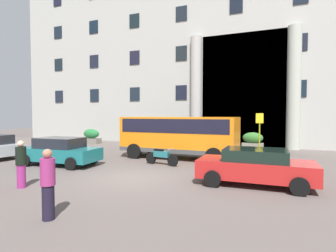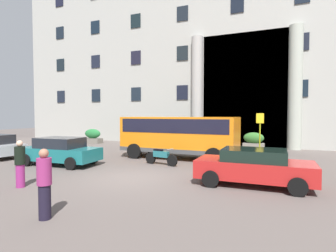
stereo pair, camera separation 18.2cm
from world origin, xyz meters
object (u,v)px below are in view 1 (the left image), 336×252
object	(u,v)px
bus_stop_sign	(259,130)
motorcycle_near_kerb	(161,156)
parked_sedan_second	(255,166)
pedestrian_child_trailing	(48,184)
hedge_planter_far_west	(181,138)
hedge_planter_east	(142,139)
hedge_planter_west	(91,136)
pedestrian_man_red_shirt	(21,164)
orange_minibus	(179,133)
parked_coupe_end	(60,151)
hedge_planter_far_east	(253,142)

from	to	relation	value
bus_stop_sign	motorcycle_near_kerb	xyz separation A→B (m)	(-4.66, -4.36, -1.23)
parked_sedan_second	pedestrian_child_trailing	distance (m)	7.14
hedge_planter_far_west	hedge_planter_east	xyz separation A→B (m)	(-3.35, -0.29, -0.16)
hedge_planter_west	pedestrian_man_red_shirt	world-z (taller)	pedestrian_man_red_shirt
hedge_planter_west	motorcycle_near_kerb	distance (m)	12.55
pedestrian_child_trailing	orange_minibus	bearing A→B (deg)	-54.05
parked_sedan_second	pedestrian_child_trailing	size ratio (longest dim) A/B	2.36
motorcycle_near_kerb	hedge_planter_east	bearing A→B (deg)	135.06
hedge_planter_west	parked_sedan_second	world-z (taller)	parked_sedan_second
parked_coupe_end	hedge_planter_west	bearing A→B (deg)	116.45
bus_stop_sign	hedge_planter_far_west	distance (m)	6.93
hedge_planter_east	pedestrian_man_red_shirt	size ratio (longest dim) A/B	1.08
hedge_planter_far_east	parked_coupe_end	distance (m)	13.06
hedge_planter_east	pedestrian_man_red_shirt	bearing A→B (deg)	-81.43
hedge_planter_far_west	pedestrian_child_trailing	bearing A→B (deg)	-83.00
hedge_planter_west	pedestrian_child_trailing	distance (m)	18.39
parked_coupe_end	pedestrian_child_trailing	bearing A→B (deg)	-51.08
hedge_planter_east	parked_sedan_second	distance (m)	13.57
parked_sedan_second	pedestrian_child_trailing	xyz separation A→B (m)	(-4.57, -5.48, 0.20)
hedge_planter_far_east	pedestrian_man_red_shirt	distance (m)	15.12
bus_stop_sign	pedestrian_man_red_shirt	size ratio (longest dim) A/B	1.59
orange_minibus	bus_stop_sign	distance (m)	4.94
pedestrian_man_red_shirt	hedge_planter_west	bearing A→B (deg)	7.90
hedge_planter_far_east	parked_coupe_end	world-z (taller)	parked_coupe_end
hedge_planter_east	motorcycle_near_kerb	distance (m)	8.59
bus_stop_sign	hedge_planter_far_east	xyz separation A→B (m)	(-0.64, 3.13, -1.03)
hedge_planter_east	pedestrian_child_trailing	size ratio (longest dim) A/B	1.03
hedge_planter_far_east	pedestrian_child_trailing	size ratio (longest dim) A/B	0.83
hedge_planter_east	parked_sedan_second	bearing A→B (deg)	-43.86
hedge_planter_far_west	hedge_planter_east	size ratio (longest dim) A/B	1.15
hedge_planter_far_west	pedestrian_child_trailing	world-z (taller)	pedestrian_child_trailing
orange_minibus	hedge_planter_west	size ratio (longest dim) A/B	4.04
orange_minibus	hedge_planter_far_east	bearing A→B (deg)	53.96
orange_minibus	bus_stop_sign	size ratio (longest dim) A/B	2.56
bus_stop_sign	motorcycle_near_kerb	bearing A→B (deg)	-136.89
hedge_planter_far_east	pedestrian_man_red_shirt	size ratio (longest dim) A/B	0.86
hedge_planter_far_west	motorcycle_near_kerb	distance (m)	7.53
motorcycle_near_kerb	pedestrian_child_trailing	xyz separation A→B (m)	(0.35, -7.79, 0.46)
bus_stop_sign	hedge_planter_far_west	bearing A→B (deg)	154.01
orange_minibus	parked_sedan_second	xyz separation A→B (m)	(4.78, -4.68, -0.81)
bus_stop_sign	hedge_planter_east	size ratio (longest dim) A/B	1.47
pedestrian_man_red_shirt	hedge_planter_far_west	bearing A→B (deg)	-27.18
hedge_planter_east	parked_sedan_second	size ratio (longest dim) A/B	0.44
hedge_planter_west	bus_stop_sign	bearing A→B (deg)	-10.91
hedge_planter_west	pedestrian_child_trailing	world-z (taller)	pedestrian_child_trailing
hedge_planter_east	parked_sedan_second	xyz separation A→B (m)	(9.78, -9.40, 0.08)
hedge_planter_far_west	hedge_planter_far_east	bearing A→B (deg)	1.23
hedge_planter_far_west	hedge_planter_far_east	world-z (taller)	hedge_planter_far_west
hedge_planter_far_east	pedestrian_child_trailing	distance (m)	15.72
orange_minibus	hedge_planter_far_west	bearing A→B (deg)	109.43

